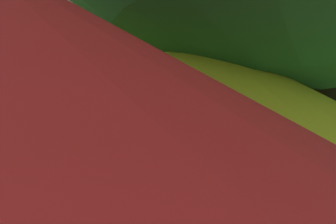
# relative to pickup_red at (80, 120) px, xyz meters

# --- Properties ---
(ground_plane) EXTENTS (120.00, 120.00, 0.00)m
(ground_plane) POSITION_rel_pickup_red_xyz_m (3.81, -3.70, -1.03)
(ground_plane) COLOR #38383A
(sidewalk_far) EXTENTS (56.00, 3.60, 0.12)m
(sidewalk_far) POSITION_rel_pickup_red_xyz_m (3.81, 3.10, -0.97)
(sidewalk_far) COLOR #9E998E
(sidewalk_far) RESTS_ON ground
(apartment_building) EXTENTS (39.31, 12.08, 12.80)m
(apartment_building) POSITION_rel_pickup_red_xyz_m (3.81, 11.29, 5.37)
(apartment_building) COLOR tan
(apartment_building) RESTS_ON ground
(pickup_red) EXTENTS (5.10, 2.12, 2.20)m
(pickup_red) POSITION_rel_pickup_red_xyz_m (0.00, 0.00, 0.00)
(pickup_red) COLOR #B21E19
(pickup_red) RESTS_ON ground
(sedan_gray) EXTENTS (4.40, 1.98, 1.78)m
(sedan_gray) POSITION_rel_pickup_red_xyz_m (6.68, -0.00, -0.08)
(sedan_gray) COLOR slate
(sedan_gray) RESTS_ON ground
(street_tree_middle) EXTENTS (2.33, 2.48, 4.44)m
(street_tree_middle) POSITION_rel_pickup_red_xyz_m (2.38, 3.70, 2.26)
(street_tree_middle) COLOR brown
(street_tree_middle) RESTS_ON ground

